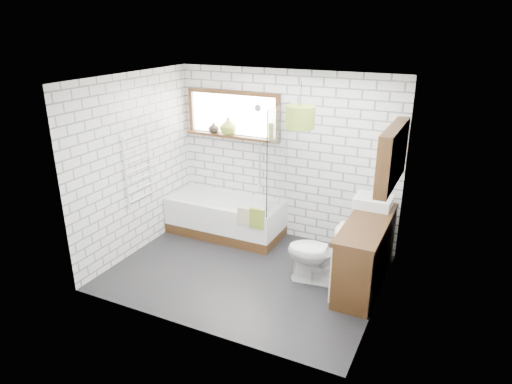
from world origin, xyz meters
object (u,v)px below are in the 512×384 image
at_px(toilet, 319,253).
at_px(pendant, 300,117).
at_px(basin, 373,202).
at_px(vanity, 366,253).
at_px(bathtub, 226,217).

relative_size(toilet, pendant, 2.35).
xyz_separation_m(basin, pendant, (-0.76, -0.76, 1.18)).
bearing_deg(vanity, toilet, -159.45).
bearing_deg(basin, pendant, -134.98).
xyz_separation_m(bathtub, toilet, (1.73, -0.71, 0.12)).
relative_size(bathtub, toilet, 2.18).
bearing_deg(pendant, toilet, 12.34).
bearing_deg(pendant, basin, 45.02).
distance_m(bathtub, toilet, 1.88).
height_order(bathtub, pendant, pendant).
distance_m(vanity, pendant, 1.88).
bearing_deg(basin, toilet, -124.39).
distance_m(bathtub, vanity, 2.33).
xyz_separation_m(vanity, toilet, (-0.54, -0.20, -0.03)).
relative_size(vanity, basin, 3.21).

